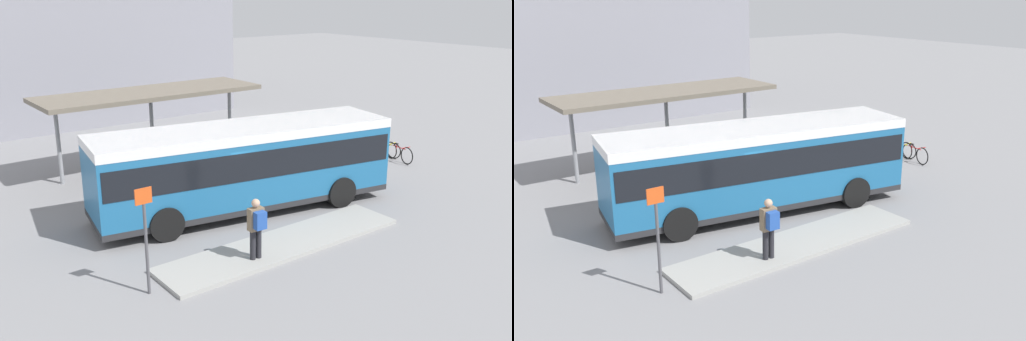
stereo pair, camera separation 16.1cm
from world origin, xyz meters
TOP-DOWN VIEW (x-y plane):
  - ground_plane at (0.00, 0.00)m, footprint 120.00×120.00m
  - curb_island at (-0.76, -3.04)m, footprint 8.04×1.80m
  - city_bus at (0.01, -0.00)m, footprint 10.53×4.33m
  - pedestrian_waiting at (-2.06, -3.44)m, footprint 0.44×0.47m
  - bicycle_red at (8.92, 0.65)m, footprint 0.49×1.79m
  - bicycle_yellow at (9.00, 1.54)m, footprint 0.48×1.70m
  - bicycle_orange at (9.10, 2.43)m, footprint 0.48×1.55m
  - station_shelter at (-0.06, 6.57)m, footprint 9.37×3.01m
  - potted_planter_near_shelter at (0.59, 3.84)m, footprint 0.98×0.98m
  - potted_planter_far_side at (2.86, 3.69)m, footprint 0.83×0.83m
  - platform_sign at (-5.22, -3.16)m, footprint 0.44×0.08m

SIDE VIEW (x-z plane):
  - ground_plane at x=0.00m, z-range 0.00..0.00m
  - curb_island at x=-0.76m, z-range 0.00..0.12m
  - bicycle_orange at x=9.10m, z-range 0.00..0.67m
  - bicycle_yellow at x=9.00m, z-range 0.00..0.74m
  - bicycle_red at x=8.92m, z-range 0.00..0.78m
  - potted_planter_far_side at x=2.86m, z-range 0.03..1.39m
  - potted_planter_near_shelter at x=0.59m, z-range 0.03..1.47m
  - pedestrian_waiting at x=-2.06m, z-range 0.25..2.01m
  - platform_sign at x=-5.22m, z-range 0.16..2.96m
  - city_bus at x=0.01m, z-range 0.26..3.23m
  - station_shelter at x=-0.06m, z-range 1.46..4.72m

